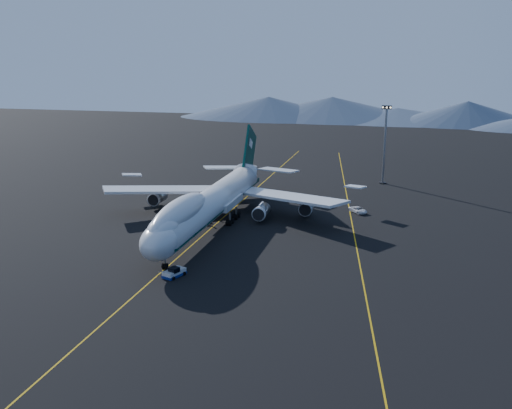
% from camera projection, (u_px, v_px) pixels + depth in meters
% --- Properties ---
extents(ground, '(500.00, 500.00, 0.00)m').
position_uv_depth(ground, '(212.00, 227.00, 126.74)').
color(ground, black).
rests_on(ground, ground).
extents(taxiway_line_main, '(0.25, 220.00, 0.01)m').
position_uv_depth(taxiway_line_main, '(212.00, 227.00, 126.74)').
color(taxiway_line_main, '#C4950B').
rests_on(taxiway_line_main, ground).
extents(taxiway_line_side, '(28.08, 198.09, 0.01)m').
position_uv_depth(taxiway_line_side, '(352.00, 224.00, 128.96)').
color(taxiway_line_side, '#C4950B').
rests_on(taxiway_line_side, ground).
extents(boeing_747, '(59.62, 72.43, 19.37)m').
position_uv_depth(boeing_747, '(212.00, 202.00, 125.32)').
color(boeing_747, silver).
rests_on(boeing_747, ground).
extents(pushback_tug, '(3.47, 4.71, 1.84)m').
position_uv_depth(pushback_tug, '(174.00, 273.00, 98.21)').
color(pushback_tug, silver).
rests_on(pushback_tug, ground).
extents(service_van, '(5.16, 5.53, 1.44)m').
position_uv_depth(service_van, '(358.00, 210.00, 138.34)').
color(service_van, white).
rests_on(service_van, ground).
extents(floodlight_mast, '(2.85, 2.14, 23.10)m').
position_uv_depth(floodlight_mast, '(385.00, 145.00, 167.96)').
color(floodlight_mast, black).
rests_on(floodlight_mast, ground).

